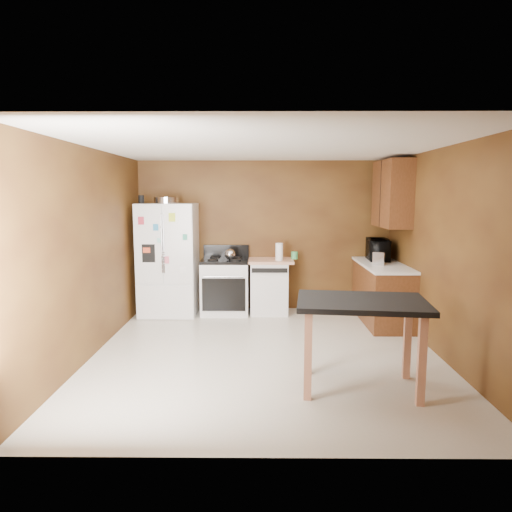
{
  "coord_description": "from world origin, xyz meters",
  "views": [
    {
      "loc": [
        -0.07,
        -5.41,
        1.95
      ],
      "look_at": [
        -0.13,
        0.85,
        1.1
      ],
      "focal_mm": 32.0,
      "sensor_mm": 36.0,
      "label": 1
    }
  ],
  "objects_px": {
    "gas_range": "(225,285)",
    "paper_towel": "(279,252)",
    "toaster": "(379,258)",
    "island": "(362,314)",
    "microwave": "(378,250)",
    "pen_cup": "(141,199)",
    "green_canister": "(294,255)",
    "kettle": "(230,254)",
    "refrigerator": "(168,259)",
    "roasting_pan": "(167,200)",
    "dishwasher": "(269,286)"
  },
  "relations": [
    {
      "from": "pen_cup",
      "to": "island",
      "type": "height_order",
      "value": "pen_cup"
    },
    {
      "from": "pen_cup",
      "to": "paper_towel",
      "type": "relative_size",
      "value": 0.47
    },
    {
      "from": "pen_cup",
      "to": "refrigerator",
      "type": "relative_size",
      "value": 0.07
    },
    {
      "from": "green_canister",
      "to": "microwave",
      "type": "height_order",
      "value": "microwave"
    },
    {
      "from": "roasting_pan",
      "to": "pen_cup",
      "type": "bearing_deg",
      "value": -159.5
    },
    {
      "from": "roasting_pan",
      "to": "refrigerator",
      "type": "xyz_separation_m",
      "value": [
        0.01,
        -0.03,
        -0.95
      ]
    },
    {
      "from": "paper_towel",
      "to": "pen_cup",
      "type": "bearing_deg",
      "value": -177.17
    },
    {
      "from": "toaster",
      "to": "island",
      "type": "bearing_deg",
      "value": -87.88
    },
    {
      "from": "roasting_pan",
      "to": "microwave",
      "type": "bearing_deg",
      "value": -0.9
    },
    {
      "from": "paper_towel",
      "to": "microwave",
      "type": "xyz_separation_m",
      "value": [
        1.58,
        -0.02,
        0.03
      ]
    },
    {
      "from": "island",
      "to": "roasting_pan",
      "type": "bearing_deg",
      "value": 130.81
    },
    {
      "from": "roasting_pan",
      "to": "pen_cup",
      "type": "xyz_separation_m",
      "value": [
        -0.37,
        -0.14,
        0.02
      ]
    },
    {
      "from": "toaster",
      "to": "roasting_pan",
      "type": "bearing_deg",
      "value": -168.29
    },
    {
      "from": "pen_cup",
      "to": "green_canister",
      "type": "distance_m",
      "value": 2.61
    },
    {
      "from": "kettle",
      "to": "gas_range",
      "type": "distance_m",
      "value": 0.54
    },
    {
      "from": "green_canister",
      "to": "refrigerator",
      "type": "xyz_separation_m",
      "value": [
        -2.05,
        -0.15,
        -0.05
      ]
    },
    {
      "from": "toaster",
      "to": "dishwasher",
      "type": "relative_size",
      "value": 0.3
    },
    {
      "from": "green_canister",
      "to": "toaster",
      "type": "relative_size",
      "value": 0.45
    },
    {
      "from": "gas_range",
      "to": "island",
      "type": "relative_size",
      "value": 0.82
    },
    {
      "from": "kettle",
      "to": "microwave",
      "type": "distance_m",
      "value": 2.37
    },
    {
      "from": "island",
      "to": "microwave",
      "type": "bearing_deg",
      "value": 72.78
    },
    {
      "from": "gas_range",
      "to": "island",
      "type": "height_order",
      "value": "gas_range"
    },
    {
      "from": "paper_towel",
      "to": "green_canister",
      "type": "distance_m",
      "value": 0.31
    },
    {
      "from": "roasting_pan",
      "to": "green_canister",
      "type": "bearing_deg",
      "value": 3.31
    },
    {
      "from": "refrigerator",
      "to": "dishwasher",
      "type": "height_order",
      "value": "refrigerator"
    },
    {
      "from": "toaster",
      "to": "dishwasher",
      "type": "height_order",
      "value": "toaster"
    },
    {
      "from": "paper_towel",
      "to": "toaster",
      "type": "height_order",
      "value": "paper_towel"
    },
    {
      "from": "roasting_pan",
      "to": "refrigerator",
      "type": "relative_size",
      "value": 0.22
    },
    {
      "from": "paper_towel",
      "to": "roasting_pan",
      "type": "bearing_deg",
      "value": 179.03
    },
    {
      "from": "kettle",
      "to": "paper_towel",
      "type": "height_order",
      "value": "paper_towel"
    },
    {
      "from": "kettle",
      "to": "paper_towel",
      "type": "distance_m",
      "value": 0.79
    },
    {
      "from": "kettle",
      "to": "green_canister",
      "type": "relative_size",
      "value": 1.45
    },
    {
      "from": "gas_range",
      "to": "paper_towel",
      "type": "bearing_deg",
      "value": -4.06
    },
    {
      "from": "toaster",
      "to": "dishwasher",
      "type": "xyz_separation_m",
      "value": [
        -1.65,
        0.55,
        -0.55
      ]
    },
    {
      "from": "paper_towel",
      "to": "dishwasher",
      "type": "bearing_deg",
      "value": 151.39
    },
    {
      "from": "toaster",
      "to": "microwave",
      "type": "xyz_separation_m",
      "value": [
        0.09,
        0.44,
        0.06
      ]
    },
    {
      "from": "toaster",
      "to": "refrigerator",
      "type": "bearing_deg",
      "value": -167.82
    },
    {
      "from": "green_canister",
      "to": "gas_range",
      "type": "xyz_separation_m",
      "value": [
        -1.14,
        -0.09,
        -0.49
      ]
    },
    {
      "from": "toaster",
      "to": "microwave",
      "type": "distance_m",
      "value": 0.46
    },
    {
      "from": "paper_towel",
      "to": "dishwasher",
      "type": "relative_size",
      "value": 0.31
    },
    {
      "from": "refrigerator",
      "to": "island",
      "type": "height_order",
      "value": "refrigerator"
    },
    {
      "from": "kettle",
      "to": "toaster",
      "type": "distance_m",
      "value": 2.32
    },
    {
      "from": "paper_towel",
      "to": "green_canister",
      "type": "relative_size",
      "value": 2.31
    },
    {
      "from": "green_canister",
      "to": "dishwasher",
      "type": "bearing_deg",
      "value": -171.41
    },
    {
      "from": "kettle",
      "to": "refrigerator",
      "type": "height_order",
      "value": "refrigerator"
    },
    {
      "from": "pen_cup",
      "to": "refrigerator",
      "type": "distance_m",
      "value": 1.04
    },
    {
      "from": "roasting_pan",
      "to": "pen_cup",
      "type": "relative_size",
      "value": 3.07
    },
    {
      "from": "island",
      "to": "paper_towel",
      "type": "bearing_deg",
      "value": 103.73
    },
    {
      "from": "green_canister",
      "to": "gas_range",
      "type": "relative_size",
      "value": 0.11
    },
    {
      "from": "green_canister",
      "to": "toaster",
      "type": "height_order",
      "value": "toaster"
    }
  ]
}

